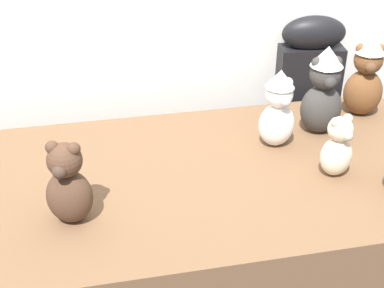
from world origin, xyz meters
TOP-DOWN VIEW (x-y plane):
  - display_table at (0.00, 0.25)m, footprint 1.88×0.91m
  - instrument_case at (0.66, 0.84)m, footprint 0.29×0.16m
  - teddy_bear_snow at (0.34, 0.38)m, footprint 0.15×0.14m
  - teddy_bear_charcoal at (0.54, 0.45)m, footprint 0.17×0.15m
  - teddy_bear_cocoa at (-0.40, 0.08)m, footprint 0.17×0.16m
  - teddy_bear_cream at (0.48, 0.16)m, footprint 0.14×0.13m
  - teddy_bear_chestnut at (0.77, 0.55)m, footprint 0.18×0.17m

SIDE VIEW (x-z plane):
  - display_table at x=0.00m, z-range 0.00..0.70m
  - instrument_case at x=0.66m, z-range 0.00..1.04m
  - teddy_bear_cream at x=0.48m, z-range 0.70..0.92m
  - teddy_bear_cocoa at x=-0.40m, z-range 0.69..0.97m
  - teddy_bear_snow at x=0.34m, z-range 0.70..1.00m
  - teddy_bear_chestnut at x=0.77m, z-range 0.70..1.04m
  - teddy_bear_charcoal at x=0.54m, z-range 0.70..1.05m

